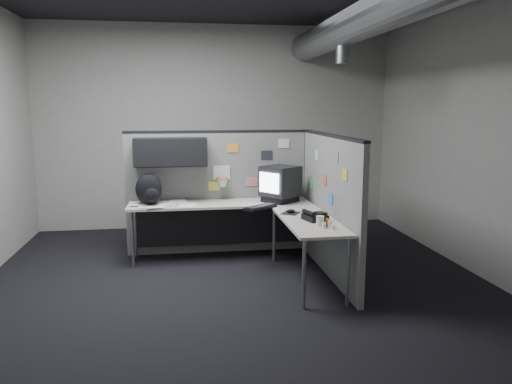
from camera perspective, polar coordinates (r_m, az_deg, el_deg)
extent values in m
cube|color=black|center=(5.61, -2.20, -10.51)|extent=(5.60, 5.60, 0.01)
cube|color=#9E9E99|center=(8.06, -4.56, 7.34)|extent=(5.60, 0.01, 3.20)
cube|color=#9E9E99|center=(2.52, 4.83, 2.01)|extent=(5.60, 0.01, 3.20)
cube|color=#9E9E99|center=(6.24, 24.37, 5.80)|extent=(0.01, 5.60, 3.20)
cylinder|color=slate|center=(5.67, 12.62, 18.81)|extent=(0.40, 5.49, 0.40)
cylinder|color=slate|center=(6.38, 9.85, 15.59)|extent=(0.16, 0.16, 0.30)
cube|color=slate|center=(6.65, -4.25, -0.12)|extent=(2.43, 0.06, 1.60)
cube|color=black|center=(6.56, -4.34, 6.92)|extent=(2.43, 0.07, 0.03)
cube|color=black|center=(6.84, 5.70, 0.14)|extent=(0.07, 0.07, 1.60)
cube|color=black|center=(6.35, -9.72, 4.55)|extent=(0.90, 0.35, 0.35)
cube|color=black|center=(6.18, -9.75, 4.40)|extent=(0.90, 0.02, 0.33)
cube|color=silver|center=(6.57, -3.95, 2.24)|extent=(0.22, 0.02, 0.18)
torus|color=#D85914|center=(6.49, -3.87, 1.61)|extent=(0.16, 0.16, 0.01)
cone|color=white|center=(6.49, -3.87, 1.09)|extent=(0.14, 0.14, 0.11)
cube|color=#B266B2|center=(6.57, -11.79, 1.53)|extent=(0.15, 0.01, 0.12)
cube|color=orange|center=(6.55, -2.67, 5.05)|extent=(0.15, 0.01, 0.12)
cube|color=#D87F7F|center=(6.63, -0.49, 1.21)|extent=(0.15, 0.01, 0.12)
cube|color=#26262D|center=(6.62, 1.22, 4.24)|extent=(0.15, 0.01, 0.12)
cube|color=silver|center=(6.65, 3.19, 5.55)|extent=(0.15, 0.01, 0.12)
cube|color=#E5D84C|center=(6.59, -4.80, 0.67)|extent=(0.15, 0.01, 0.12)
cube|color=slate|center=(5.81, 8.35, -1.63)|extent=(0.06, 2.23, 1.60)
cube|color=black|center=(5.71, 8.55, 6.42)|extent=(0.07, 2.23, 0.03)
cube|color=silver|center=(6.13, 6.98, 4.20)|extent=(0.01, 0.15, 0.12)
cube|color=#CC4C4C|center=(5.83, 7.85, 1.41)|extent=(0.01, 0.15, 0.12)
cube|color=gray|center=(5.41, 9.12, 3.94)|extent=(0.01, 0.15, 0.12)
cube|color=#4CB266|center=(6.42, 6.30, 0.86)|extent=(0.01, 0.15, 0.12)
cube|color=gold|center=(5.15, 10.09, 1.94)|extent=(0.01, 0.15, 0.12)
cube|color=#337FCC|center=(5.62, 8.52, -0.77)|extent=(0.01, 0.15, 0.12)
cube|color=#BDB6AA|center=(6.35, -4.15, -1.37)|extent=(2.30, 0.56, 0.03)
cube|color=#BDB6AA|center=(5.47, 6.00, -3.21)|extent=(0.56, 1.55, 0.03)
cube|color=black|center=(6.63, -4.27, -3.68)|extent=(2.18, 0.02, 0.55)
cylinder|color=gray|center=(6.22, -13.94, -5.31)|extent=(0.04, 0.04, 0.70)
cylinder|color=gray|center=(6.65, -13.61, -4.33)|extent=(0.04, 0.04, 0.70)
cylinder|color=gray|center=(6.30, 2.07, -4.83)|extent=(0.04, 0.04, 0.70)
cylinder|color=gray|center=(4.86, 5.50, -9.35)|extent=(0.04, 0.04, 0.70)
cylinder|color=gray|center=(4.98, 10.47, -8.99)|extent=(0.04, 0.04, 0.70)
cube|color=black|center=(6.41, 2.78, -0.76)|extent=(0.51, 0.50, 0.08)
cube|color=black|center=(6.37, 2.80, 1.26)|extent=(0.56, 0.56, 0.38)
cube|color=silver|center=(6.21, 1.50, 1.05)|extent=(0.20, 0.26, 0.25)
cube|color=black|center=(5.96, 0.52, -1.78)|extent=(0.44, 0.40, 0.03)
cube|color=black|center=(5.96, 0.52, -1.60)|extent=(0.40, 0.36, 0.01)
cube|color=black|center=(5.72, 3.98, -2.42)|extent=(0.27, 0.28, 0.01)
ellipsoid|color=black|center=(5.71, 3.98, -2.18)|extent=(0.12, 0.09, 0.04)
cube|color=black|center=(5.40, 6.76, -2.88)|extent=(0.27, 0.29, 0.06)
cylinder|color=black|center=(5.36, 6.03, -2.35)|extent=(0.11, 0.22, 0.05)
cube|color=black|center=(5.41, 7.40, -2.40)|extent=(0.13, 0.15, 0.02)
cylinder|color=silver|center=(5.09, 8.48, -3.66)|extent=(0.06, 0.06, 0.07)
cylinder|color=silver|center=(5.05, 7.78, -3.82)|extent=(0.05, 0.05, 0.06)
cylinder|color=silver|center=(5.03, 8.78, -3.96)|extent=(0.05, 0.05, 0.05)
cylinder|color=#D85914|center=(5.14, 8.17, -3.47)|extent=(0.05, 0.05, 0.08)
cylinder|color=silver|center=(5.11, 7.34, -3.34)|extent=(0.09, 0.09, 0.11)
cube|color=white|center=(6.25, -7.85, -1.44)|extent=(0.23, 0.31, 0.00)
cube|color=white|center=(6.38, -10.21, -1.27)|extent=(0.24, 0.31, 0.00)
cube|color=white|center=(6.27, -12.40, -1.50)|extent=(0.24, 0.31, 0.00)
cube|color=white|center=(6.44, -8.93, -1.07)|extent=(0.24, 0.31, 0.00)
cube|color=white|center=(6.19, -11.46, -1.55)|extent=(0.24, 0.31, 0.00)
cube|color=white|center=(6.38, -13.33, -1.26)|extent=(0.23, 0.31, 0.00)
ellipsoid|color=black|center=(6.28, -12.16, 0.29)|extent=(0.33, 0.24, 0.39)
ellipsoid|color=black|center=(6.16, -11.82, -0.38)|extent=(0.18, 0.10, 0.18)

